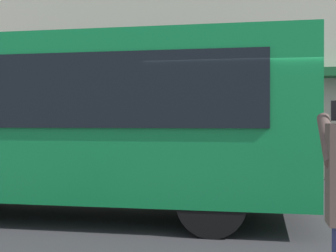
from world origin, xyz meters
The scene contains 2 objects.
ground_plane centered at (0.00, 0.00, 0.00)m, with size 60.00×60.00×0.00m, color #2B2B2D.
red_bus centered at (3.31, -0.05, 1.68)m, with size 9.05×2.54×3.08m.
Camera 1 is at (-0.38, 7.78, 1.64)m, focal length 51.02 mm.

